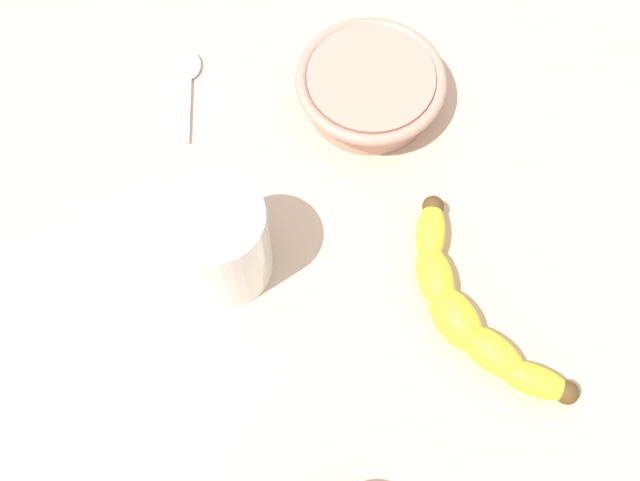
{
  "coord_description": "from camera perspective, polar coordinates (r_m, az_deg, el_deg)",
  "views": [
    {
      "loc": [
        -22.54,
        -19.44,
        68.12
      ],
      "look_at": [
        -3.55,
        0.53,
        5.0
      ],
      "focal_mm": 42.33,
      "sensor_mm": 36.0,
      "label": 1
    }
  ],
  "objects": [
    {
      "name": "wooden_tabletop",
      "position": [
        0.73,
        2.31,
        0.38
      ],
      "size": [
        120.0,
        120.0,
        3.0
      ],
      "primitive_type": "cube",
      "color": "#DCB392",
      "rests_on": "ground"
    },
    {
      "name": "banana",
      "position": [
        0.68,
        11.05,
        -5.32
      ],
      "size": [
        10.28,
        21.98,
        3.72
      ],
      "rotation": [
        0.0,
        0.0,
        4.48
      ],
      "color": "yellow",
      "rests_on": "wooden_tabletop"
    },
    {
      "name": "smoothie_glass",
      "position": [
        0.66,
        -7.44,
        -0.24
      ],
      "size": [
        8.48,
        8.48,
        10.69
      ],
      "color": "silver",
      "rests_on": "wooden_tabletop"
    },
    {
      "name": "ceramic_bowl",
      "position": [
        0.77,
        3.81,
        11.52
      ],
      "size": [
        14.96,
        14.96,
        4.47
      ],
      "color": "tan",
      "rests_on": "wooden_tabletop"
    },
    {
      "name": "teaspoon",
      "position": [
        0.81,
        -9.85,
        12.56
      ],
      "size": [
        8.49,
        9.37,
        0.8
      ],
      "rotation": [
        0.0,
        0.0,
        0.85
      ],
      "color": "silver",
      "rests_on": "wooden_tabletop"
    }
  ]
}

